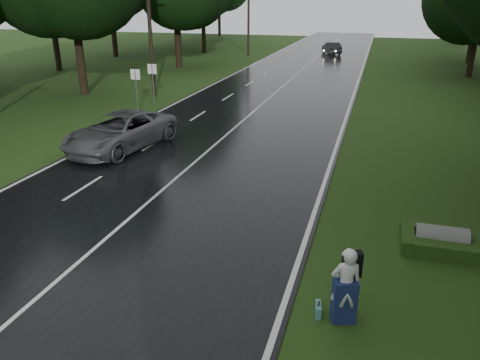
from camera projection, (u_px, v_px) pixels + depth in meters
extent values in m
plane|color=#213D12|center=(127.00, 222.00, 14.96)|extent=(160.00, 160.00, 0.00)
cube|color=black|center=(268.00, 100.00, 32.76)|extent=(12.00, 140.00, 0.04)
cube|color=silver|center=(268.00, 99.00, 32.75)|extent=(0.12, 140.00, 0.01)
imported|color=#4E5053|center=(121.00, 131.00, 21.82)|extent=(3.88, 6.51, 1.70)
imported|color=black|center=(332.00, 48.00, 59.00)|extent=(3.02, 4.70, 1.46)
imported|color=silver|center=(346.00, 285.00, 10.05)|extent=(0.78, 0.63, 1.86)
cube|color=#182350|center=(344.00, 301.00, 10.20)|extent=(0.60, 0.49, 1.04)
cube|color=black|center=(352.00, 264.00, 10.11)|extent=(0.47, 0.34, 0.60)
cube|color=teal|center=(318.00, 310.00, 10.52)|extent=(0.19, 0.42, 0.29)
cylinder|color=slate|center=(439.00, 249.00, 13.35)|extent=(1.43, 0.71, 0.71)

